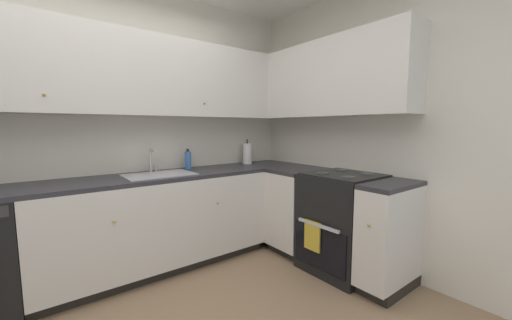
% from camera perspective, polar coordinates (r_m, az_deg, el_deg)
% --- Properties ---
extents(wall_back, '(4.13, 0.05, 2.63)m').
position_cam_1_polar(wall_back, '(3.03, -28.11, 5.58)').
color(wall_back, silver).
rests_on(wall_back, ground_plane).
extents(wall_right, '(0.05, 3.21, 2.63)m').
position_cam_1_polar(wall_right, '(2.91, 23.65, 5.79)').
color(wall_right, silver).
rests_on(wall_right, ground_plane).
extents(lower_cabinets_back, '(2.02, 0.62, 0.85)m').
position_cam_1_polar(lower_cabinets_back, '(2.95, -18.16, -11.47)').
color(lower_cabinets_back, silver).
rests_on(lower_cabinets_back, ground_plane).
extents(countertop_back, '(3.23, 0.60, 0.03)m').
position_cam_1_polar(countertop_back, '(2.85, -18.49, -3.05)').
color(countertop_back, '#2D2D33').
rests_on(countertop_back, lower_cabinets_back).
extents(lower_cabinets_right, '(0.62, 1.35, 0.85)m').
position_cam_1_polar(lower_cabinets_right, '(2.98, 13.65, -11.17)').
color(lower_cabinets_right, silver).
rests_on(lower_cabinets_right, ground_plane).
extents(countertop_right, '(0.60, 1.35, 0.03)m').
position_cam_1_polar(countertop_right, '(2.87, 13.84, -2.81)').
color(countertop_right, '#2D2D33').
rests_on(countertop_right, lower_cabinets_right).
extents(oven_range, '(0.68, 0.62, 1.04)m').
position_cam_1_polar(oven_range, '(2.89, 16.42, -11.35)').
color(oven_range, black).
rests_on(oven_range, ground_plane).
extents(upper_cabinets_back, '(2.91, 0.34, 0.72)m').
position_cam_1_polar(upper_cabinets_back, '(2.93, -23.13, 14.92)').
color(upper_cabinets_back, silver).
extents(upper_cabinets_right, '(0.32, 1.90, 0.72)m').
position_cam_1_polar(upper_cabinets_right, '(3.14, 12.29, 14.68)').
color(upper_cabinets_right, silver).
extents(sink, '(0.60, 0.40, 0.10)m').
position_cam_1_polar(sink, '(2.82, -18.13, -3.57)').
color(sink, '#B7B7BC').
rests_on(sink, countertop_back).
extents(faucet, '(0.07, 0.16, 0.23)m').
position_cam_1_polar(faucet, '(3.00, -19.50, 0.31)').
color(faucet, silver).
rests_on(faucet, countertop_back).
extents(soap_bottle, '(0.06, 0.06, 0.21)m').
position_cam_1_polar(soap_bottle, '(3.14, -12.99, 0.00)').
color(soap_bottle, '#3F72BF').
rests_on(soap_bottle, countertop_back).
extents(paper_towel_roll, '(0.11, 0.11, 0.30)m').
position_cam_1_polar(paper_towel_roll, '(3.50, -1.70, 1.26)').
color(paper_towel_roll, white).
rests_on(paper_towel_roll, countertop_back).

